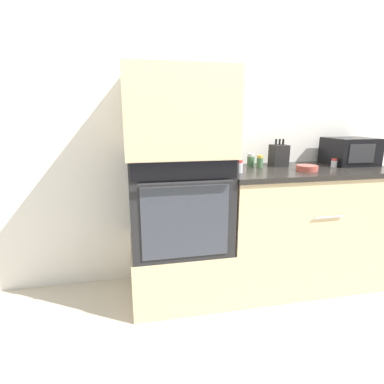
% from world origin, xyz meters
% --- Properties ---
extents(ground_plane, '(12.00, 12.00, 0.00)m').
position_xyz_m(ground_plane, '(0.00, 0.00, 0.00)').
color(ground_plane, beige).
extents(wall_back, '(8.00, 0.05, 2.50)m').
position_xyz_m(wall_back, '(0.00, 0.63, 1.25)').
color(wall_back, silver).
rests_on(wall_back, ground_plane).
extents(oven_cabinet_base, '(0.69, 0.60, 0.41)m').
position_xyz_m(oven_cabinet_base, '(-0.35, 0.30, 0.20)').
color(oven_cabinet_base, beige).
rests_on(oven_cabinet_base, ground_plane).
extents(wall_oven, '(0.67, 0.64, 0.65)m').
position_xyz_m(wall_oven, '(-0.35, 0.30, 0.73)').
color(wall_oven, black).
rests_on(wall_oven, oven_cabinet_base).
extents(oven_cabinet_upper, '(0.69, 0.60, 0.55)m').
position_xyz_m(oven_cabinet_upper, '(-0.35, 0.30, 1.34)').
color(oven_cabinet_upper, beige).
rests_on(oven_cabinet_upper, wall_oven).
extents(counter_unit, '(1.31, 0.63, 0.94)m').
position_xyz_m(counter_unit, '(0.65, 0.30, 0.47)').
color(counter_unit, beige).
rests_on(counter_unit, ground_plane).
extents(microwave, '(0.36, 0.32, 0.21)m').
position_xyz_m(microwave, '(1.08, 0.40, 1.05)').
color(microwave, black).
rests_on(microwave, counter_unit).
extents(knife_block, '(0.12, 0.12, 0.21)m').
position_xyz_m(knife_block, '(0.48, 0.44, 1.02)').
color(knife_block, black).
rests_on(knife_block, counter_unit).
extents(bowl, '(0.15, 0.15, 0.04)m').
position_xyz_m(bowl, '(0.58, 0.19, 0.96)').
color(bowl, '#B24C42').
rests_on(bowl, counter_unit).
extents(condiment_jar_near, '(0.04, 0.04, 0.07)m').
position_xyz_m(condiment_jar_near, '(0.87, 0.29, 0.97)').
color(condiment_jar_near, silver).
rests_on(condiment_jar_near, counter_unit).
extents(condiment_jar_mid, '(0.05, 0.05, 0.09)m').
position_xyz_m(condiment_jar_mid, '(0.30, 0.40, 0.98)').
color(condiment_jar_mid, '#427047').
rests_on(condiment_jar_mid, counter_unit).
extents(condiment_jar_far, '(0.05, 0.05, 0.09)m').
position_xyz_m(condiment_jar_far, '(0.07, 0.22, 0.98)').
color(condiment_jar_far, silver).
rests_on(condiment_jar_far, counter_unit).
extents(condiment_jar_back, '(0.06, 0.06, 0.10)m').
position_xyz_m(condiment_jar_back, '(0.26, 0.47, 0.99)').
color(condiment_jar_back, '#427047').
rests_on(condiment_jar_back, counter_unit).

